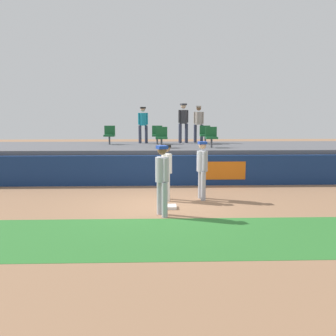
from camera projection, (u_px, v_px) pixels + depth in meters
ground_plane at (162, 207)px, 10.60m from camera, size 60.00×60.00×0.00m
grass_foreground_strip at (164, 236)px, 7.99m from camera, size 18.00×2.80×0.01m
first_base at (169, 207)px, 10.43m from camera, size 0.40×0.40×0.08m
player_fielder_home at (167, 168)px, 11.32m from camera, size 0.37×0.55×1.71m
player_runner_visitor at (162, 176)px, 9.51m from camera, size 0.45×0.48×1.83m
player_coach_visitor at (202, 166)px, 11.40m from camera, size 0.39×0.50×1.80m
field_wall at (161, 170)px, 13.79m from camera, size 18.00×0.26×1.12m
bleacher_platform at (160, 160)px, 16.32m from camera, size 18.00×4.80×1.28m
seat_back_left at (110, 134)px, 16.75m from camera, size 0.48×0.44×0.84m
seat_back_center at (157, 134)px, 16.82m from camera, size 0.47×0.44×0.84m
seat_back_right at (205, 134)px, 16.89m from camera, size 0.48×0.44×0.84m
seat_front_right at (211, 136)px, 15.11m from camera, size 0.47×0.44×0.84m
seat_front_center at (161, 136)px, 15.05m from camera, size 0.48×0.44×0.84m
spectator_hooded at (143, 122)px, 17.39m from camera, size 0.46×0.39×1.69m
spectator_capped at (183, 120)px, 17.55m from camera, size 0.49×0.46×1.85m
spectator_casual at (199, 121)px, 17.81m from camera, size 0.49×0.37×1.75m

